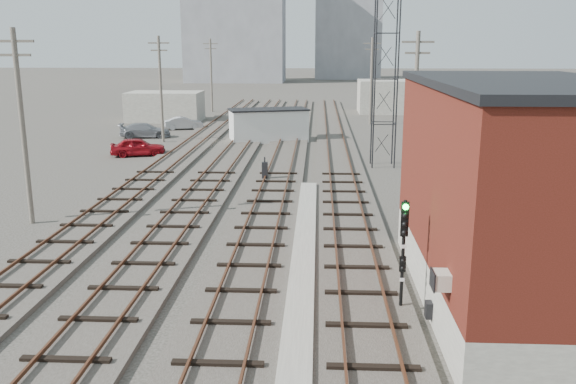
# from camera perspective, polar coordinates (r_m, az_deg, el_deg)

# --- Properties ---
(ground) EXTENTS (320.00, 320.00, 0.00)m
(ground) POSITION_cam_1_polar(r_m,az_deg,el_deg) (67.63, 1.99, 6.59)
(ground) COLOR #282621
(ground) RESTS_ON ground
(track_right) EXTENTS (3.20, 90.00, 0.39)m
(track_right) POSITION_cam_1_polar(r_m,az_deg,el_deg) (46.85, 4.64, 3.56)
(track_right) COLOR #332D28
(track_right) RESTS_ON ground
(track_mid_right) EXTENTS (3.20, 90.00, 0.39)m
(track_mid_right) POSITION_cam_1_polar(r_m,az_deg,el_deg) (46.90, -0.26, 3.61)
(track_mid_right) COLOR #332D28
(track_mid_right) RESTS_ON ground
(track_mid_left) EXTENTS (3.20, 90.00, 0.39)m
(track_mid_left) POSITION_cam_1_polar(r_m,az_deg,el_deg) (47.28, -5.12, 3.64)
(track_mid_left) COLOR #332D28
(track_mid_left) RESTS_ON ground
(track_left) EXTENTS (3.20, 90.00, 0.39)m
(track_left) POSITION_cam_1_polar(r_m,az_deg,el_deg) (48.00, -9.86, 3.64)
(track_left) COLOR #332D28
(track_left) RESTS_ON ground
(platform_curb) EXTENTS (0.90, 28.00, 0.26)m
(platform_curb) POSITION_cam_1_polar(r_m,az_deg,el_deg) (22.63, 1.36, -7.40)
(platform_curb) COLOR gray
(platform_curb) RESTS_ON ground
(brick_building) EXTENTS (6.54, 12.20, 7.22)m
(brick_building) POSITION_cam_1_polar(r_m,az_deg,el_deg) (20.70, 21.01, -0.17)
(brick_building) COLOR gray
(brick_building) RESTS_ON ground
(lattice_tower) EXTENTS (1.60, 1.60, 15.00)m
(lattice_tower) POSITION_cam_1_polar(r_m,az_deg,el_deg) (42.36, 9.15, 12.43)
(lattice_tower) COLOR black
(lattice_tower) RESTS_ON ground
(utility_pole_left_a) EXTENTS (1.80, 0.24, 9.00)m
(utility_pole_left_a) POSITION_cam_1_polar(r_m,az_deg,el_deg) (30.50, -23.61, 5.99)
(utility_pole_left_a) COLOR #595147
(utility_pole_left_a) RESTS_ON ground
(utility_pole_left_b) EXTENTS (1.80, 0.24, 9.00)m
(utility_pole_left_b) POSITION_cam_1_polar(r_m,az_deg,el_deg) (53.96, -11.82, 9.66)
(utility_pole_left_b) COLOR #595147
(utility_pole_left_b) RESTS_ON ground
(utility_pole_left_c) EXTENTS (1.80, 0.24, 9.00)m
(utility_pole_left_c) POSITION_cam_1_polar(r_m,az_deg,el_deg) (78.37, -7.20, 10.97)
(utility_pole_left_c) COLOR #595147
(utility_pole_left_c) RESTS_ON ground
(utility_pole_right_a) EXTENTS (1.80, 0.24, 9.00)m
(utility_pole_right_a) POSITION_cam_1_polar(r_m,az_deg,el_deg) (35.71, 11.79, 7.79)
(utility_pole_right_a) COLOR #595147
(utility_pole_right_a) RESTS_ON ground
(utility_pole_right_b) EXTENTS (1.80, 0.24, 9.00)m
(utility_pole_right_b) POSITION_cam_1_polar(r_m,az_deg,el_deg) (65.44, 7.80, 10.46)
(utility_pole_right_b) COLOR #595147
(utility_pole_right_b) RESTS_ON ground
(apartment_left) EXTENTS (22.00, 14.00, 30.00)m
(apartment_left) POSITION_cam_1_polar(r_m,az_deg,el_deg) (143.55, -4.95, 16.24)
(apartment_left) COLOR gray
(apartment_left) RESTS_ON ground
(apartment_right) EXTENTS (16.00, 12.00, 26.00)m
(apartment_right) POSITION_cam_1_polar(r_m,az_deg,el_deg) (157.35, 5.61, 15.26)
(apartment_right) COLOR gray
(apartment_right) RESTS_ON ground
(shed_left) EXTENTS (8.00, 5.00, 3.20)m
(shed_left) POSITION_cam_1_polar(r_m,az_deg,el_deg) (69.56, -11.42, 7.85)
(shed_left) COLOR gray
(shed_left) RESTS_ON ground
(shed_right) EXTENTS (6.00, 6.00, 4.00)m
(shed_right) POSITION_cam_1_polar(r_m,az_deg,el_deg) (77.78, 8.85, 8.83)
(shed_right) COLOR gray
(shed_right) RESTS_ON ground
(signal_mast) EXTENTS (0.40, 0.40, 3.64)m
(signal_mast) POSITION_cam_1_polar(r_m,az_deg,el_deg) (19.26, 10.74, -5.29)
(signal_mast) COLOR gray
(signal_mast) RESTS_ON ground
(switch_stand) EXTENTS (0.35, 0.35, 1.42)m
(switch_stand) POSITION_cam_1_polar(r_m,az_deg,el_deg) (37.69, -2.19, 2.01)
(switch_stand) COLOR black
(switch_stand) RESTS_ON ground
(site_trailer) EXTENTS (7.34, 4.78, 2.85)m
(site_trailer) POSITION_cam_1_polar(r_m,az_deg,el_deg) (53.53, -1.83, 6.29)
(site_trailer) COLOR silver
(site_trailer) RESTS_ON ground
(car_red) EXTENTS (4.38, 2.67, 1.39)m
(car_red) POSITION_cam_1_polar(r_m,az_deg,el_deg) (47.85, -13.87, 4.13)
(car_red) COLOR maroon
(car_red) RESTS_ON ground
(car_silver) EXTENTS (4.01, 2.37, 1.25)m
(car_silver) POSITION_cam_1_polar(r_m,az_deg,el_deg) (62.21, -9.74, 6.37)
(car_silver) COLOR #9B9EA3
(car_silver) RESTS_ON ground
(car_grey) EXTENTS (4.78, 2.51, 1.32)m
(car_grey) POSITION_cam_1_polar(r_m,az_deg,el_deg) (57.30, -13.23, 5.64)
(car_grey) COLOR gray
(car_grey) RESTS_ON ground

